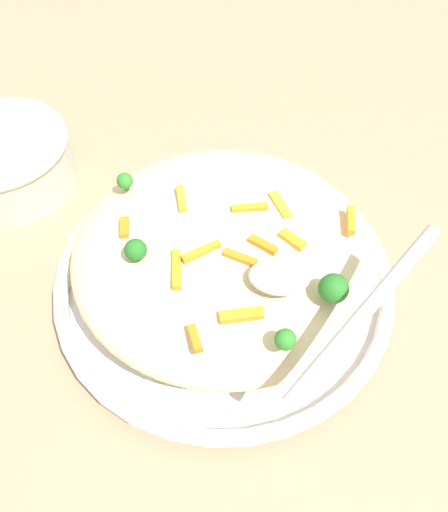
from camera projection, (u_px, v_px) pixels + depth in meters
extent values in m
plane|color=#9E7F60|center=(224.00, 289.00, 0.59)|extent=(2.40, 2.40, 0.00)
cylinder|color=silver|center=(224.00, 284.00, 0.59)|extent=(0.34, 0.34, 0.02)
torus|color=silver|center=(224.00, 275.00, 0.57)|extent=(0.37, 0.37, 0.02)
torus|color=black|center=(224.00, 274.00, 0.57)|extent=(0.37, 0.37, 0.00)
ellipsoid|color=beige|center=(224.00, 252.00, 0.54)|extent=(0.32, 0.30, 0.07)
cube|color=orange|center=(240.00, 258.00, 0.49)|extent=(0.03, 0.02, 0.01)
cube|color=orange|center=(177.00, 269.00, 0.48)|extent=(0.01, 0.04, 0.01)
cube|color=orange|center=(250.00, 208.00, 0.52)|extent=(0.04, 0.01, 0.01)
cube|color=orange|center=(241.00, 315.00, 0.46)|extent=(0.04, 0.02, 0.01)
cube|color=orange|center=(201.00, 252.00, 0.49)|extent=(0.04, 0.03, 0.01)
cube|color=orange|center=(125.00, 226.00, 0.52)|extent=(0.01, 0.03, 0.01)
cube|color=orange|center=(351.00, 220.00, 0.52)|extent=(0.01, 0.03, 0.01)
cube|color=orange|center=(292.00, 240.00, 0.50)|extent=(0.03, 0.02, 0.01)
cube|color=orange|center=(182.00, 200.00, 0.53)|extent=(0.02, 0.04, 0.01)
cube|color=orange|center=(280.00, 205.00, 0.53)|extent=(0.03, 0.04, 0.01)
cube|color=orange|center=(263.00, 245.00, 0.50)|extent=(0.03, 0.02, 0.01)
cube|color=orange|center=(195.00, 338.00, 0.44)|extent=(0.02, 0.03, 0.01)
cylinder|color=#205B1C|center=(331.00, 296.00, 0.47)|extent=(0.01, 0.01, 0.01)
sphere|color=#236B23|center=(334.00, 288.00, 0.46)|extent=(0.03, 0.03, 0.03)
cylinder|color=#296820|center=(284.00, 345.00, 0.44)|extent=(0.01, 0.01, 0.01)
sphere|color=#2D7A28|center=(285.00, 340.00, 0.43)|extent=(0.02, 0.02, 0.02)
cylinder|color=#205B1C|center=(137.00, 257.00, 0.49)|extent=(0.01, 0.01, 0.01)
sphere|color=#236B23|center=(136.00, 250.00, 0.48)|extent=(0.02, 0.02, 0.02)
cylinder|color=#296820|center=(126.00, 187.00, 0.55)|extent=(0.01, 0.01, 0.01)
sphere|color=#2D7A28|center=(125.00, 181.00, 0.54)|extent=(0.02, 0.02, 0.02)
ellipsoid|color=#B7B7BC|center=(279.00, 277.00, 0.46)|extent=(0.06, 0.04, 0.02)
cylinder|color=#B7B7BC|center=(362.00, 315.00, 0.40)|extent=(0.12, 0.14, 0.08)
cylinder|color=beige|center=(7.00, 161.00, 0.67)|extent=(0.16, 0.16, 0.07)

